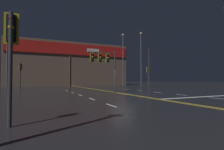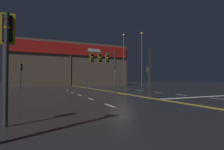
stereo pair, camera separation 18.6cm
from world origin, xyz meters
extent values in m
plane|color=black|center=(0.00, 0.00, 0.00)|extent=(200.00, 200.00, 0.00)
cube|color=gold|center=(-0.15, 0.00, 0.00)|extent=(0.12, 60.00, 0.01)
cube|color=gold|center=(0.15, 0.00, 0.00)|extent=(0.12, 60.00, 0.01)
cube|color=silver|center=(-4.45, -7.20, 0.00)|extent=(0.12, 1.40, 0.01)
cube|color=silver|center=(-4.45, -3.60, 0.00)|extent=(0.12, 1.40, 0.01)
cube|color=silver|center=(-4.45, 0.00, 0.00)|extent=(0.12, 1.40, 0.01)
cube|color=silver|center=(-4.45, 3.60, 0.00)|extent=(0.12, 1.40, 0.01)
cube|color=silver|center=(-4.45, 7.20, 0.00)|extent=(0.12, 1.40, 0.01)
cube|color=silver|center=(4.45, -7.20, 0.00)|extent=(0.12, 1.40, 0.01)
cube|color=silver|center=(4.45, -3.60, 0.00)|extent=(0.12, 1.40, 0.01)
cube|color=silver|center=(4.45, 0.00, 0.00)|extent=(0.12, 1.40, 0.01)
cube|color=silver|center=(4.45, 3.60, 0.00)|extent=(0.12, 1.40, 0.01)
cube|color=silver|center=(4.45, 7.20, 0.00)|extent=(0.12, 1.40, 0.01)
cube|color=silver|center=(4.45, -5.80, 0.00)|extent=(8.55, 0.40, 0.01)
cylinder|color=#38383D|center=(-0.33, 1.17, 2.28)|extent=(0.14, 0.14, 4.56)
cylinder|color=#38383D|center=(-1.85, 1.17, 4.31)|extent=(3.05, 0.10, 0.10)
cube|color=black|center=(-1.20, 1.17, 3.77)|extent=(0.28, 0.24, 0.84)
cube|color=gold|center=(-1.20, 1.17, 3.77)|extent=(0.42, 0.08, 0.99)
sphere|color=#500705|center=(-1.20, 1.02, 4.02)|extent=(0.17, 0.17, 0.17)
sphere|color=orange|center=(-1.20, 1.02, 3.77)|extent=(0.17, 0.17, 0.17)
sphere|color=#084513|center=(-1.20, 1.02, 3.52)|extent=(0.17, 0.17, 0.17)
cube|color=black|center=(-2.07, 1.17, 3.77)|extent=(0.28, 0.24, 0.84)
cube|color=gold|center=(-2.07, 1.17, 3.77)|extent=(0.42, 0.08, 0.99)
sphere|color=#500705|center=(-2.07, 1.02, 4.02)|extent=(0.17, 0.17, 0.17)
sphere|color=orange|center=(-2.07, 1.02, 3.77)|extent=(0.17, 0.17, 0.17)
sphere|color=#084513|center=(-2.07, 1.02, 3.52)|extent=(0.17, 0.17, 0.17)
cube|color=black|center=(-2.94, 1.17, 3.77)|extent=(0.28, 0.24, 0.84)
cube|color=gold|center=(-2.94, 1.17, 3.77)|extent=(0.42, 0.08, 0.99)
sphere|color=#500705|center=(-2.94, 1.02, 4.02)|extent=(0.17, 0.17, 0.17)
sphere|color=orange|center=(-2.94, 1.02, 3.77)|extent=(0.17, 0.17, 0.17)
sphere|color=#084513|center=(-2.94, 1.02, 3.52)|extent=(0.17, 0.17, 0.17)
cylinder|color=#38383D|center=(-9.06, -10.04, 1.75)|extent=(0.13, 0.13, 3.50)
cube|color=black|center=(-9.06, -9.86, 3.03)|extent=(0.28, 0.24, 0.84)
cube|color=gold|center=(-9.06, -9.86, 3.03)|extent=(0.42, 0.08, 0.99)
sphere|color=#500705|center=(-9.06, -10.02, 3.28)|extent=(0.17, 0.17, 0.17)
sphere|color=orange|center=(-9.06, -10.02, 3.03)|extent=(0.17, 0.17, 0.17)
sphere|color=#084513|center=(-9.06, -10.02, 2.78)|extent=(0.17, 0.17, 0.17)
cylinder|color=#38383D|center=(-10.06, 9.42, 1.81)|extent=(0.13, 0.13, 3.63)
cube|color=black|center=(-10.06, 9.60, 3.16)|extent=(0.28, 0.24, 0.84)
cube|color=gold|center=(-10.06, 9.60, 3.16)|extent=(0.42, 0.08, 0.99)
sphere|color=#500705|center=(-10.06, 9.44, 3.41)|extent=(0.17, 0.17, 0.17)
sphere|color=orange|center=(-10.06, 9.44, 3.16)|extent=(0.17, 0.17, 0.17)
sphere|color=#084513|center=(-10.06, 9.44, 2.90)|extent=(0.17, 0.17, 0.17)
cylinder|color=#38383D|center=(10.07, 9.51, 1.86)|extent=(0.13, 0.13, 3.71)
cube|color=black|center=(10.07, 9.69, 3.24)|extent=(0.28, 0.24, 0.84)
cube|color=gold|center=(10.07, 9.69, 3.24)|extent=(0.42, 0.08, 0.99)
sphere|color=#500705|center=(10.07, 9.54, 3.49)|extent=(0.17, 0.17, 0.17)
sphere|color=orange|center=(10.07, 9.54, 3.24)|extent=(0.17, 0.17, 0.17)
sphere|color=#084513|center=(10.07, 9.54, 2.99)|extent=(0.17, 0.17, 0.17)
cylinder|color=#59595E|center=(12.88, 15.96, 5.70)|extent=(0.20, 0.20, 11.40)
sphere|color=#F9D17A|center=(12.88, 15.96, 11.57)|extent=(0.56, 0.56, 0.56)
cylinder|color=#59595E|center=(-12.21, 14.74, 4.44)|extent=(0.20, 0.20, 8.88)
sphere|color=#F9D17A|center=(-12.21, 14.74, 9.05)|extent=(0.56, 0.56, 0.56)
cylinder|color=#59595E|center=(10.47, 19.81, 5.87)|extent=(0.20, 0.20, 11.74)
sphere|color=#F9D17A|center=(10.47, 19.81, 11.91)|extent=(0.56, 0.56, 0.56)
cube|color=brown|center=(0.00, 31.09, 5.36)|extent=(29.40, 10.00, 10.72)
cube|color=red|center=(0.00, 25.99, 8.85)|extent=(28.81, 0.20, 2.68)
cube|color=white|center=(5.15, 25.94, 8.85)|extent=(3.20, 0.16, 0.90)
cylinder|color=#4C3828|center=(-0.60, 26.07, 5.05)|extent=(0.26, 0.26, 10.09)
cube|color=#4C3828|center=(-0.60, 26.07, 9.49)|extent=(2.20, 0.12, 0.12)
cylinder|color=#4C3828|center=(22.35, 26.07, 5.46)|extent=(0.26, 0.26, 10.92)
cube|color=#4C3828|center=(22.35, 26.07, 10.32)|extent=(2.20, 0.12, 0.12)
camera|label=1|loc=(-8.39, -16.11, 1.42)|focal=28.00mm
camera|label=2|loc=(-8.22, -16.19, 1.42)|focal=28.00mm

